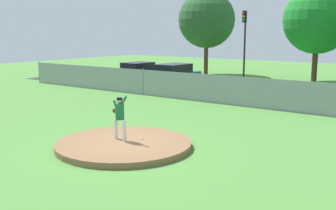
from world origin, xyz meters
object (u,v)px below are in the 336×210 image
at_px(pitcher_youth, 120,114).
at_px(traffic_cone_orange, 325,100).
at_px(parked_car_burgundy, 138,74).
at_px(baseball, 142,138).
at_px(parked_car_teal, 173,76).
at_px(traffic_light_near, 244,35).

height_order(pitcher_youth, traffic_cone_orange, pitcher_youth).
distance_m(parked_car_burgundy, traffic_cone_orange, 14.75).
height_order(pitcher_youth, baseball, pitcher_youth).
relative_size(baseball, parked_car_burgundy, 0.02).
xyz_separation_m(pitcher_youth, traffic_cone_orange, (3.68, 13.11, -0.92)).
relative_size(pitcher_youth, parked_car_burgundy, 0.38).
height_order(baseball, traffic_cone_orange, traffic_cone_orange).
xyz_separation_m(baseball, parked_car_burgundy, (-11.61, 13.46, 0.57)).
bearing_deg(baseball, parked_car_burgundy, 130.78).
bearing_deg(pitcher_youth, traffic_cone_orange, 74.33).
xyz_separation_m(pitcher_youth, parked_car_teal, (-7.67, 14.16, -0.34)).
distance_m(pitcher_youth, parked_car_teal, 16.11).
xyz_separation_m(baseball, parked_car_teal, (-8.24, 13.61, 0.59)).
xyz_separation_m(parked_car_teal, traffic_light_near, (3.47, 4.70, 3.02)).
distance_m(parked_car_burgundy, traffic_light_near, 8.92).
height_order(parked_car_teal, parked_car_burgundy, parked_car_teal).
bearing_deg(parked_car_burgundy, baseball, -49.22).
bearing_deg(traffic_light_near, pitcher_youth, -77.42).
xyz_separation_m(baseball, traffic_cone_orange, (3.11, 12.57, 0.01)).
bearing_deg(traffic_cone_orange, parked_car_burgundy, 176.54).
bearing_deg(parked_car_teal, baseball, -58.82).
height_order(parked_car_teal, traffic_light_near, traffic_light_near).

